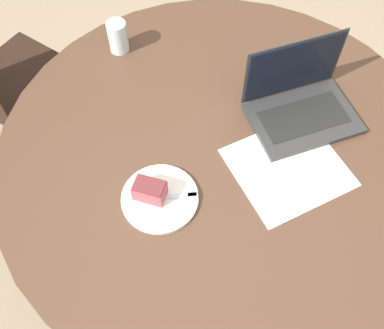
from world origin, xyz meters
name	(u,v)px	position (x,y,z in m)	size (l,w,h in m)	color
ground_plane	(212,242)	(0.00, 0.00, 0.00)	(12.00, 12.00, 0.00)	gray
dining_table	(220,166)	(0.00, 0.00, 0.65)	(1.39, 1.39, 0.77)	#4C3323
chair	(6,87)	(0.71, -0.72, 0.48)	(0.59, 0.59, 0.92)	black
paper_document	(288,167)	(-0.17, 0.13, 0.77)	(0.37, 0.35, 0.00)	white
plate	(160,198)	(0.23, 0.13, 0.78)	(0.22, 0.22, 0.01)	silver
cake_slice	(150,190)	(0.25, 0.11, 0.81)	(0.10, 0.10, 0.06)	#B74C51
fork	(174,196)	(0.19, 0.14, 0.79)	(0.17, 0.05, 0.00)	silver
water_glass	(118,37)	(0.22, -0.50, 0.83)	(0.07, 0.07, 0.11)	silver
laptop	(300,105)	(-0.28, -0.06, 0.81)	(0.34, 0.26, 0.23)	#2D2D2D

